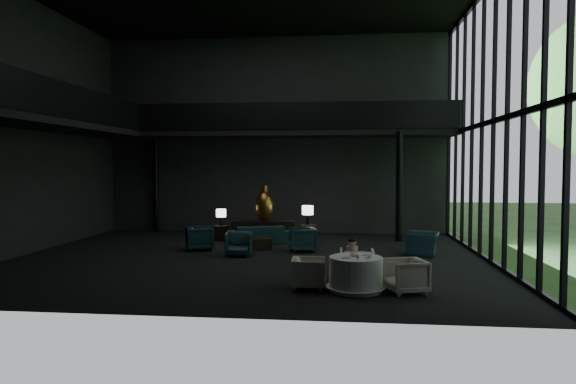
# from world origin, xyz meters

# --- Properties ---
(floor) EXTENTS (14.00, 12.00, 0.02)m
(floor) POSITION_xyz_m (0.00, 0.00, 0.00)
(floor) COLOR black
(floor) RESTS_ON ground
(wall_back) EXTENTS (14.00, 0.04, 8.00)m
(wall_back) POSITION_xyz_m (0.00, 6.00, 4.00)
(wall_back) COLOR black
(wall_back) RESTS_ON ground
(wall_front) EXTENTS (14.00, 0.04, 8.00)m
(wall_front) POSITION_xyz_m (0.00, -6.00, 4.00)
(wall_front) COLOR black
(wall_front) RESTS_ON ground
(wall_left) EXTENTS (0.04, 12.00, 8.00)m
(wall_left) POSITION_xyz_m (-7.00, 0.00, 4.00)
(wall_left) COLOR black
(wall_left) RESTS_ON ground
(curtain_wall) EXTENTS (0.20, 12.00, 8.00)m
(curtain_wall) POSITION_xyz_m (6.95, 0.00, 4.00)
(curtain_wall) COLOR black
(curtain_wall) RESTS_ON ground
(mezzanine_left) EXTENTS (2.00, 12.00, 0.25)m
(mezzanine_left) POSITION_xyz_m (-6.00, 0.00, 4.00)
(mezzanine_left) COLOR black
(mezzanine_left) RESTS_ON wall_left
(mezzanine_back) EXTENTS (12.00, 2.00, 0.25)m
(mezzanine_back) POSITION_xyz_m (1.00, 5.00, 4.00)
(mezzanine_back) COLOR black
(mezzanine_back) RESTS_ON wall_back
(railing_left) EXTENTS (0.06, 12.00, 1.00)m
(railing_left) POSITION_xyz_m (-5.00, 0.00, 4.60)
(railing_left) COLOR black
(railing_left) RESTS_ON mezzanine_left
(railing_back) EXTENTS (12.00, 0.06, 1.00)m
(railing_back) POSITION_xyz_m (1.00, 4.00, 4.60)
(railing_back) COLOR black
(railing_back) RESTS_ON mezzanine_back
(column_nw) EXTENTS (0.24, 0.24, 4.00)m
(column_nw) POSITION_xyz_m (-5.00, 5.70, 2.00)
(column_nw) COLOR black
(column_nw) RESTS_ON floor
(column_ne) EXTENTS (0.24, 0.24, 4.00)m
(column_ne) POSITION_xyz_m (4.80, 4.00, 2.00)
(column_ne) COLOR black
(column_ne) RESTS_ON floor
(console) EXTENTS (2.30, 0.52, 0.73)m
(console) POSITION_xyz_m (-0.10, 3.53, 0.37)
(console) COLOR black
(console) RESTS_ON floor
(bronze_urn) EXTENTS (0.69, 0.69, 1.30)m
(bronze_urn) POSITION_xyz_m (-0.10, 3.62, 1.29)
(bronze_urn) COLOR #A38232
(bronze_urn) RESTS_ON console
(side_table_left) EXTENTS (0.49, 0.49, 0.54)m
(side_table_left) POSITION_xyz_m (-1.70, 3.52, 0.27)
(side_table_left) COLOR black
(side_table_left) RESTS_ON floor
(table_lamp_left) EXTENTS (0.36, 0.36, 0.61)m
(table_lamp_left) POSITION_xyz_m (-1.70, 3.52, 0.98)
(table_lamp_left) COLOR black
(table_lamp_left) RESTS_ON side_table_left
(side_table_right) EXTENTS (0.56, 0.56, 0.61)m
(side_table_right) POSITION_xyz_m (1.50, 3.52, 0.31)
(side_table_right) COLOR black
(side_table_right) RESTS_ON floor
(table_lamp_right) EXTENTS (0.41, 0.41, 0.69)m
(table_lamp_right) POSITION_xyz_m (1.50, 3.57, 1.11)
(table_lamp_right) COLOR black
(table_lamp_right) RESTS_ON side_table_right
(sofa) EXTENTS (2.37, 1.32, 0.89)m
(sofa) POSITION_xyz_m (-0.19, 3.00, 0.45)
(sofa) COLOR #17262F
(sofa) RESTS_ON floor
(lounge_armchair_west) EXTENTS (1.13, 1.16, 0.93)m
(lounge_armchair_west) POSITION_xyz_m (-1.87, 1.27, 0.46)
(lounge_armchair_west) COLOR #182D32
(lounge_armchair_west) RESTS_ON floor
(lounge_armchair_east) EXTENTS (1.00, 1.04, 0.92)m
(lounge_armchair_east) POSITION_xyz_m (1.48, 1.38, 0.46)
(lounge_armchair_east) COLOR #0F2E35
(lounge_armchair_east) RESTS_ON floor
(lounge_armchair_south) EXTENTS (0.87, 0.82, 0.82)m
(lounge_armchair_south) POSITION_xyz_m (-0.38, 0.32, 0.41)
(lounge_armchair_south) COLOR #1C3A45
(lounge_armchair_south) RESTS_ON floor
(window_armchair) EXTENTS (0.93, 1.20, 0.94)m
(window_armchair) POSITION_xyz_m (5.23, 1.08, 0.47)
(window_armchair) COLOR #1B4652
(window_armchair) RESTS_ON floor
(coffee_table) EXTENTS (1.10, 1.10, 0.37)m
(coffee_table) POSITION_xyz_m (-0.06, 1.65, 0.19)
(coffee_table) COLOR black
(coffee_table) RESTS_ON floor
(dining_table) EXTENTS (1.33, 1.33, 0.75)m
(dining_table) POSITION_xyz_m (3.06, -3.69, 0.33)
(dining_table) COLOR white
(dining_table) RESTS_ON floor
(dining_chair_north) EXTENTS (0.87, 0.82, 0.90)m
(dining_chair_north) POSITION_xyz_m (3.11, -2.69, 0.45)
(dining_chair_north) COLOR silver
(dining_chair_north) RESTS_ON floor
(dining_chair_east) EXTENTS (0.97, 1.01, 0.85)m
(dining_chair_east) POSITION_xyz_m (4.13, -3.76, 0.42)
(dining_chair_east) COLOR beige
(dining_chair_east) RESTS_ON floor
(dining_chair_west) EXTENTS (0.70, 0.74, 0.74)m
(dining_chair_west) POSITION_xyz_m (2.02, -3.57, 0.37)
(dining_chair_west) COLOR #B0AFA8
(dining_chair_west) RESTS_ON floor
(child) EXTENTS (0.27, 0.27, 0.58)m
(child) POSITION_xyz_m (2.99, -2.71, 0.74)
(child) COLOR #E2A3B3
(child) RESTS_ON dining_chair_north
(plate_a) EXTENTS (0.26, 0.26, 0.01)m
(plate_a) POSITION_xyz_m (2.84, -3.86, 0.76)
(plate_a) COLOR white
(plate_a) RESTS_ON dining_table
(plate_b) EXTENTS (0.28, 0.28, 0.02)m
(plate_b) POSITION_xyz_m (3.31, -3.50, 0.76)
(plate_b) COLOR white
(plate_b) RESTS_ON dining_table
(saucer) EXTENTS (0.18, 0.18, 0.01)m
(saucer) POSITION_xyz_m (3.32, -3.82, 0.76)
(saucer) COLOR white
(saucer) RESTS_ON dining_table
(coffee_cup) EXTENTS (0.08, 0.08, 0.05)m
(coffee_cup) POSITION_xyz_m (3.35, -3.84, 0.79)
(coffee_cup) COLOR white
(coffee_cup) RESTS_ON saucer
(cereal_bowl) EXTENTS (0.18, 0.18, 0.09)m
(cereal_bowl) POSITION_xyz_m (3.02, -3.61, 0.79)
(cereal_bowl) COLOR white
(cereal_bowl) RESTS_ON dining_table
(cream_pot) EXTENTS (0.08, 0.08, 0.08)m
(cream_pot) POSITION_xyz_m (3.09, -3.93, 0.79)
(cream_pot) COLOR #99999E
(cream_pot) RESTS_ON dining_table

